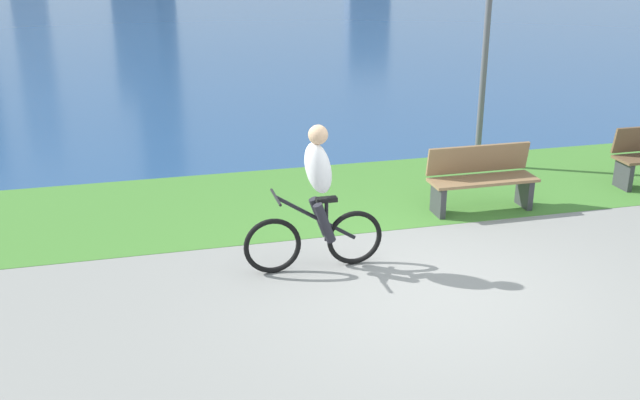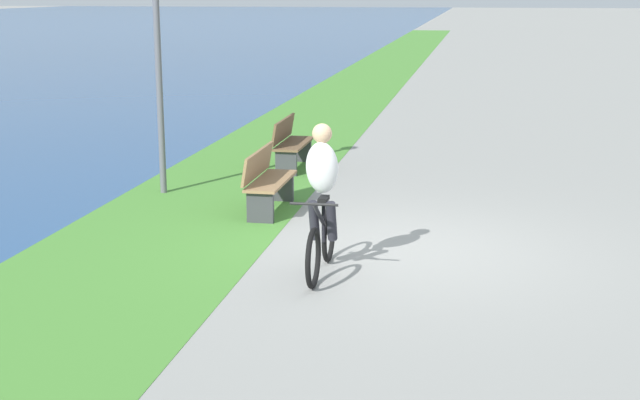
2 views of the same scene
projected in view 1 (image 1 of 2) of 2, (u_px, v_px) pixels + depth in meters
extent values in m
plane|color=gray|center=(430.00, 287.00, 8.14)|extent=(300.00, 300.00, 0.00)
cube|color=#478433|center=(350.00, 194.00, 10.95)|extent=(120.00, 2.91, 0.01)
torus|color=black|center=(273.00, 246.00, 8.37)|extent=(0.66, 0.06, 0.66)
torus|color=black|center=(355.00, 238.00, 8.60)|extent=(0.66, 0.06, 0.66)
cylinder|color=black|center=(316.00, 218.00, 8.39)|extent=(0.94, 0.04, 0.62)
cylinder|color=black|center=(326.00, 221.00, 8.43)|extent=(0.04, 0.04, 0.48)
cube|color=black|center=(326.00, 200.00, 8.34)|extent=(0.24, 0.10, 0.05)
cylinder|color=black|center=(276.00, 197.00, 8.18)|extent=(0.03, 0.52, 0.03)
ellipsoid|color=white|center=(318.00, 168.00, 8.19)|extent=(0.40, 0.36, 0.65)
sphere|color=#D8AD84|center=(318.00, 135.00, 8.06)|extent=(0.22, 0.22, 0.22)
cylinder|color=#26262D|center=(325.00, 223.00, 8.33)|extent=(0.27, 0.11, 0.49)
cylinder|color=#26262D|center=(320.00, 217.00, 8.51)|extent=(0.27, 0.11, 0.49)
cube|color=#38383D|center=(624.00, 174.00, 11.13)|extent=(0.08, 0.37, 0.45)
cube|color=olive|center=(483.00, 180.00, 10.18)|extent=(1.50, 0.45, 0.04)
cube|color=olive|center=(478.00, 159.00, 10.27)|extent=(1.50, 0.11, 0.40)
cube|color=#38383D|center=(524.00, 192.00, 10.40)|extent=(0.08, 0.37, 0.45)
cube|color=#38383D|center=(438.00, 199.00, 10.10)|extent=(0.08, 0.37, 0.45)
cylinder|color=#595960|center=(485.00, 54.00, 11.68)|extent=(0.10, 0.10, 3.65)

